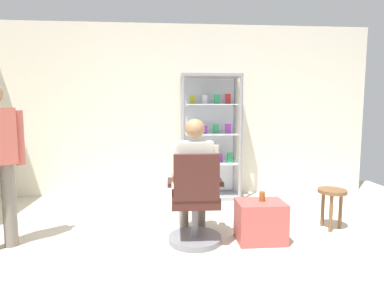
{
  "coord_description": "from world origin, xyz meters",
  "views": [
    {
      "loc": [
        -0.27,
        -2.17,
        1.4
      ],
      "look_at": [
        0.01,
        1.34,
        1.0
      ],
      "focal_mm": 29.89,
      "sensor_mm": 36.0,
      "label": 1
    }
  ],
  "objects_px": {
    "display_cabinet_main": "(210,136)",
    "office_chair": "(195,207)",
    "seated_shopkeeper": "(194,173)",
    "tea_glass": "(262,196)",
    "wooden_stool": "(332,198)",
    "storage_crate": "(260,221)"
  },
  "relations": [
    {
      "from": "display_cabinet_main",
      "to": "wooden_stool",
      "type": "height_order",
      "value": "display_cabinet_main"
    },
    {
      "from": "office_chair",
      "to": "storage_crate",
      "type": "relative_size",
      "value": 1.95
    },
    {
      "from": "display_cabinet_main",
      "to": "office_chair",
      "type": "height_order",
      "value": "display_cabinet_main"
    },
    {
      "from": "seated_shopkeeper",
      "to": "tea_glass",
      "type": "xyz_separation_m",
      "value": [
        0.71,
        -0.12,
        -0.24
      ]
    },
    {
      "from": "office_chair",
      "to": "tea_glass",
      "type": "bearing_deg",
      "value": 3.5
    },
    {
      "from": "storage_crate",
      "to": "tea_glass",
      "type": "xyz_separation_m",
      "value": [
        0.02,
        0.02,
        0.26
      ]
    },
    {
      "from": "storage_crate",
      "to": "display_cabinet_main",
      "type": "bearing_deg",
      "value": 99.72
    },
    {
      "from": "seated_shopkeeper",
      "to": "storage_crate",
      "type": "xyz_separation_m",
      "value": [
        0.69,
        -0.14,
        -0.5
      ]
    },
    {
      "from": "display_cabinet_main",
      "to": "office_chair",
      "type": "xyz_separation_m",
      "value": [
        -0.39,
        -1.78,
        -0.57
      ]
    },
    {
      "from": "tea_glass",
      "to": "wooden_stool",
      "type": "height_order",
      "value": "tea_glass"
    },
    {
      "from": "display_cabinet_main",
      "to": "seated_shopkeeper",
      "type": "height_order",
      "value": "display_cabinet_main"
    },
    {
      "from": "tea_glass",
      "to": "seated_shopkeeper",
      "type": "bearing_deg",
      "value": 170.35
    },
    {
      "from": "tea_glass",
      "to": "storage_crate",
      "type": "bearing_deg",
      "value": -132.91
    },
    {
      "from": "seated_shopkeeper",
      "to": "storage_crate",
      "type": "height_order",
      "value": "seated_shopkeeper"
    },
    {
      "from": "storage_crate",
      "to": "wooden_stool",
      "type": "bearing_deg",
      "value": 16.59
    },
    {
      "from": "display_cabinet_main",
      "to": "office_chair",
      "type": "distance_m",
      "value": 1.91
    },
    {
      "from": "display_cabinet_main",
      "to": "wooden_stool",
      "type": "xyz_separation_m",
      "value": [
        1.22,
        -1.48,
        -0.59
      ]
    },
    {
      "from": "tea_glass",
      "to": "wooden_stool",
      "type": "bearing_deg",
      "value": 15.75
    },
    {
      "from": "office_chair",
      "to": "tea_glass",
      "type": "xyz_separation_m",
      "value": [
        0.71,
        0.04,
        0.08
      ]
    },
    {
      "from": "wooden_stool",
      "to": "tea_glass",
      "type": "bearing_deg",
      "value": -164.25
    },
    {
      "from": "seated_shopkeeper",
      "to": "storage_crate",
      "type": "relative_size",
      "value": 2.61
    },
    {
      "from": "office_chair",
      "to": "wooden_stool",
      "type": "xyz_separation_m",
      "value": [
        1.61,
        0.3,
        -0.02
      ]
    }
  ]
}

